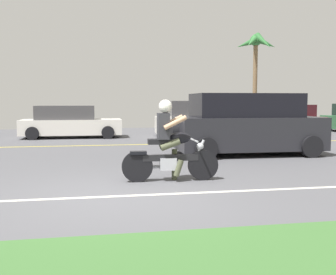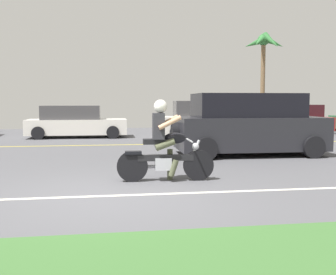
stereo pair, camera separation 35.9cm
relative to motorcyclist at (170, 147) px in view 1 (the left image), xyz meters
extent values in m
cube|color=#545459|center=(-1.07, 1.89, -0.72)|extent=(56.00, 30.00, 0.04)
cube|color=silver|center=(-1.07, -1.16, -0.70)|extent=(50.40, 0.12, 0.01)
cube|color=yellow|center=(-1.07, 7.10, -0.70)|extent=(50.40, 0.12, 0.01)
cylinder|color=black|center=(0.69, -0.03, -0.39)|extent=(0.63, 0.12, 0.63)
cylinder|color=black|center=(-0.66, 0.02, -0.39)|extent=(0.63, 0.12, 0.63)
cylinder|color=#B7BAC1|center=(0.59, -0.03, -0.13)|extent=(0.28, 0.06, 0.55)
cube|color=black|center=(0.02, 0.00, -0.22)|extent=(1.14, 0.15, 0.13)
cube|color=#B7BAC1|center=(-0.03, 0.00, -0.35)|extent=(0.34, 0.22, 0.25)
ellipsoid|color=black|center=(0.21, -0.01, 0.18)|extent=(0.46, 0.25, 0.23)
cube|color=black|center=(-0.19, 0.00, 0.11)|extent=(0.51, 0.25, 0.10)
cube|color=black|center=(-0.64, 0.02, -0.11)|extent=(0.34, 0.18, 0.06)
cylinder|color=#B7BAC1|center=(0.51, -0.03, 0.13)|extent=(0.06, 0.65, 0.04)
sphere|color=#B7BAC1|center=(0.63, -0.03, 0.00)|extent=(0.15, 0.15, 0.15)
cylinder|color=#B7BAC1|center=(-0.27, 0.13, -0.42)|extent=(0.52, 0.10, 0.07)
cube|color=#2D2D33|center=(-0.13, 0.00, 0.43)|extent=(0.24, 0.34, 0.52)
sphere|color=silver|center=(-0.09, 0.00, 0.82)|extent=(0.27, 0.27, 0.27)
cylinder|color=#51563D|center=(-0.01, -0.11, 0.06)|extent=(0.42, 0.15, 0.26)
cylinder|color=#51563D|center=(0.00, 0.10, 0.06)|extent=(0.42, 0.15, 0.26)
cylinder|color=#51563D|center=(0.13, 0.14, -0.38)|extent=(0.12, 0.12, 0.64)
cylinder|color=#51563D|center=(0.16, -0.14, -0.42)|extent=(0.22, 0.12, 0.35)
cylinder|color=tan|center=(0.07, -0.22, 0.50)|extent=(0.48, 0.11, 0.29)
cylinder|color=tan|center=(0.09, 0.20, 0.50)|extent=(0.48, 0.11, 0.29)
cube|color=#232328|center=(3.15, 3.70, -0.04)|extent=(4.42, 2.11, 0.98)
cube|color=black|center=(3.06, 3.70, 0.81)|extent=(3.18, 1.80, 0.71)
cylinder|color=black|center=(1.55, 2.72, -0.38)|extent=(0.64, 0.23, 0.64)
cylinder|color=black|center=(4.70, 2.66, -0.38)|extent=(0.64, 0.23, 0.64)
cylinder|color=black|center=(1.59, 4.74, -0.38)|extent=(0.64, 0.23, 0.64)
cylinder|color=black|center=(4.74, 4.68, -0.38)|extent=(0.64, 0.23, 0.64)
cylinder|color=black|center=(0.86, 3.74, 0.01)|extent=(0.21, 0.58, 0.58)
cube|color=white|center=(-2.45, 10.63, -0.21)|extent=(4.43, 1.77, 0.67)
cube|color=#444346|center=(-2.72, 10.63, 0.43)|extent=(2.57, 1.51, 0.62)
cylinder|color=black|center=(-4.05, 9.79, -0.42)|extent=(0.56, 0.19, 0.56)
cylinder|color=black|center=(-0.88, 9.75, -0.42)|extent=(0.56, 0.19, 0.56)
cylinder|color=black|center=(-4.03, 11.50, -0.42)|extent=(0.56, 0.19, 0.56)
cylinder|color=black|center=(-0.86, 11.47, -0.42)|extent=(0.56, 0.19, 0.56)
cube|color=white|center=(3.35, 10.12, -0.16)|extent=(4.12, 2.06, 0.78)
cube|color=#444346|center=(3.11, 10.14, 0.59)|extent=(2.42, 1.70, 0.72)
cylinder|color=black|center=(1.86, 9.30, -0.42)|extent=(0.57, 0.21, 0.56)
cylinder|color=black|center=(4.74, 9.13, -0.42)|extent=(0.57, 0.21, 0.56)
cylinder|color=black|center=(1.97, 11.11, -0.42)|extent=(0.57, 0.21, 0.56)
cylinder|color=black|center=(4.85, 10.94, -0.42)|extent=(0.57, 0.21, 0.56)
cube|color=#AD1E1E|center=(8.29, 11.30, -0.21)|extent=(3.74, 1.90, 0.68)
cube|color=#351116|center=(8.51, 11.31, 0.45)|extent=(2.19, 1.59, 0.63)
cylinder|color=black|center=(9.57, 12.22, -0.42)|extent=(0.57, 0.21, 0.56)
cylinder|color=black|center=(6.93, 12.10, -0.42)|extent=(0.57, 0.21, 0.56)
cylinder|color=black|center=(9.65, 10.50, -0.42)|extent=(0.57, 0.21, 0.56)
cylinder|color=black|center=(7.01, 10.37, -0.42)|extent=(0.57, 0.21, 0.56)
cylinder|color=black|center=(11.79, 12.92, -0.42)|extent=(0.56, 0.18, 0.56)
cylinder|color=brown|center=(8.16, 15.15, 1.94)|extent=(0.26, 0.26, 5.28)
sphere|color=#337538|center=(8.16, 15.15, 4.58)|extent=(0.69, 0.69, 0.69)
cone|color=#337538|center=(8.75, 15.09, 4.44)|extent=(1.43, 0.61, 0.94)
cone|color=#337538|center=(8.40, 15.69, 4.44)|extent=(0.98, 1.45, 0.71)
cone|color=#337538|center=(7.76, 15.58, 4.44)|extent=(1.29, 1.33, 0.78)
cone|color=#337538|center=(7.75, 14.73, 4.44)|extent=(1.30, 1.32, 1.00)
cone|color=#337538|center=(8.42, 14.62, 4.44)|extent=(1.01, 1.41, 1.15)
camera|label=1|loc=(-1.53, -7.98, 0.91)|focal=43.09mm
camera|label=2|loc=(-1.18, -8.04, 0.91)|focal=43.09mm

